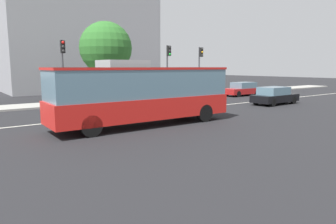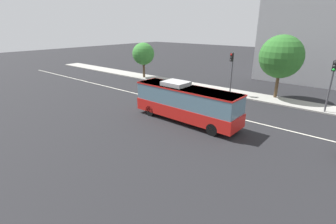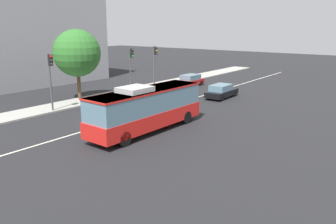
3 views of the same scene
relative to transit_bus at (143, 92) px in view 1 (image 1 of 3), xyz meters
The scene contains 11 objects.
ground_plane 4.08m from the transit_bus, 83.69° to the left, with size 160.00×160.00×0.00m, color black.
sidewalk_kerb 11.84m from the transit_bus, 88.03° to the left, with size 80.00×3.10×0.14m, color #9E9B93.
lane_centre_line 4.08m from the transit_bus, 83.69° to the left, with size 76.00×0.16×0.01m, color silver.
transit_bus is the anchor object (origin of this frame).
sedan_black 13.98m from the transit_bus, ahead, with size 4.54×1.90×1.46m.
sedan_red 19.76m from the transit_bus, 24.82° to the left, with size 4.51×1.84×1.46m.
traffic_light_near_corner 14.04m from the transit_bus, 47.97° to the left, with size 0.32×0.62×5.20m.
traffic_light_mid_block 17.42m from the transit_bus, 37.64° to the left, with size 0.33×0.62×5.20m.
traffic_light_far_corner 10.56m from the transit_bus, 94.57° to the left, with size 0.33×0.62×5.20m.
street_tree_kerbside_left 13.64m from the transit_bus, 72.85° to the left, with size 4.80×4.80×7.26m.
office_block_background 31.39m from the transit_bus, 76.92° to the left, with size 19.23×16.84×13.60m.
Camera 1 is at (-9.13, -17.67, 3.13)m, focal length 33.09 mm.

